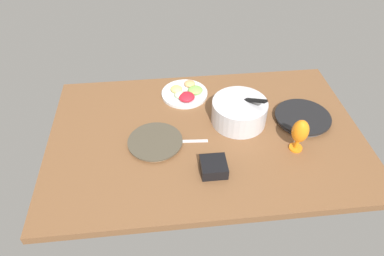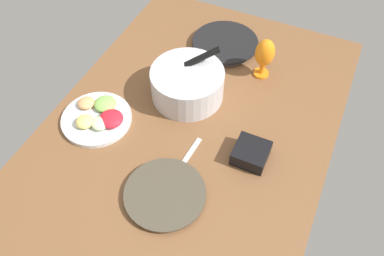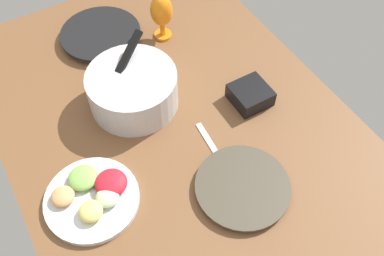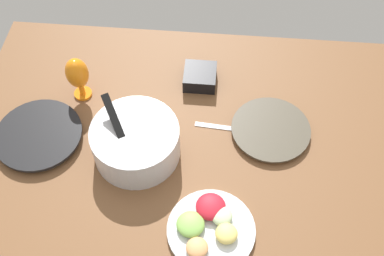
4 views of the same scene
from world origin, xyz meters
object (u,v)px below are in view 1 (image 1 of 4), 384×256
(dinner_plate_left, at_px, (155,142))
(square_bowl_black, at_px, (213,166))
(mixing_bowl, at_px, (239,111))
(dinner_plate_right, at_px, (302,118))
(fruit_platter, at_px, (185,93))
(hurricane_glass_orange, at_px, (300,132))

(dinner_plate_left, relative_size, square_bowl_black, 2.30)
(mixing_bowl, distance_m, square_bowl_black, 0.38)
(dinner_plate_right, height_order, fruit_platter, fruit_platter)
(dinner_plate_left, bearing_deg, dinner_plate_right, 6.94)
(hurricane_glass_orange, bearing_deg, dinner_plate_left, 170.97)
(dinner_plate_right, bearing_deg, square_bowl_black, -150.33)
(fruit_platter, distance_m, square_bowl_black, 0.59)
(dinner_plate_left, distance_m, fruit_platter, 0.42)
(dinner_plate_right, height_order, hurricane_glass_orange, hurricane_glass_orange)
(square_bowl_black, bearing_deg, dinner_plate_right, 29.67)
(square_bowl_black, bearing_deg, mixing_bowl, 60.26)
(dinner_plate_right, xyz_separation_m, mixing_bowl, (-0.34, 0.03, 0.05))
(dinner_plate_right, bearing_deg, hurricane_glass_orange, -117.16)
(dinner_plate_left, distance_m, square_bowl_black, 0.33)
(mixing_bowl, relative_size, fruit_platter, 1.08)
(square_bowl_black, bearing_deg, hurricane_glass_orange, 12.98)
(fruit_platter, relative_size, hurricane_glass_orange, 1.49)
(hurricane_glass_orange, xyz_separation_m, square_bowl_black, (-0.43, -0.10, -0.08))
(hurricane_glass_orange, relative_size, square_bowl_black, 1.51)
(mixing_bowl, bearing_deg, fruit_platter, 135.68)
(dinner_plate_left, bearing_deg, fruit_platter, 63.77)
(hurricane_glass_orange, bearing_deg, square_bowl_black, -167.02)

